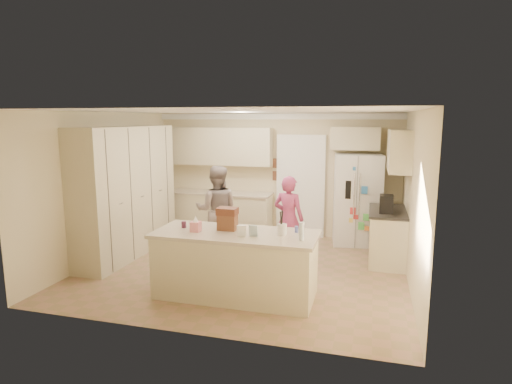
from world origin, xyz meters
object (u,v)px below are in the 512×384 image
(coffee_maker, at_px, (386,204))
(utensil_crock, at_px, (282,229))
(teen_girl, at_px, (289,219))
(teen_boy, at_px, (217,210))
(refrigerator, at_px, (357,200))
(dollhouse_body, at_px, (227,222))
(tissue_box, at_px, (196,227))
(island_base, at_px, (236,266))

(coffee_maker, xyz_separation_m, utensil_crock, (-1.40, -1.85, -0.07))
(utensil_crock, xyz_separation_m, teen_girl, (-0.23, 1.66, -0.24))
(utensil_crock, xyz_separation_m, teen_boy, (-1.59, 1.73, -0.18))
(refrigerator, xyz_separation_m, dollhouse_body, (-1.68, -2.99, 0.14))
(utensil_crock, bearing_deg, coffee_maker, 52.88)
(coffee_maker, bearing_deg, tissue_box, -142.43)
(teen_girl, bearing_deg, teen_boy, 10.05)
(coffee_maker, distance_m, utensil_crock, 2.32)
(refrigerator, bearing_deg, teen_girl, -135.98)
(utensil_crock, bearing_deg, teen_boy, 132.68)
(island_base, relative_size, tissue_box, 15.71)
(refrigerator, distance_m, dollhouse_body, 3.43)
(refrigerator, distance_m, teen_boy, 2.80)
(teen_boy, bearing_deg, refrigerator, -166.02)
(coffee_maker, bearing_deg, teen_boy, -177.65)
(refrigerator, height_order, teen_girl, refrigerator)
(refrigerator, height_order, utensil_crock, refrigerator)
(teen_girl, bearing_deg, island_base, 89.14)
(coffee_maker, distance_m, island_base, 2.87)
(tissue_box, relative_size, teen_girl, 0.09)
(teen_boy, bearing_deg, island_base, 104.00)
(island_base, bearing_deg, dollhouse_body, 146.31)
(dollhouse_body, bearing_deg, island_base, -33.69)
(coffee_maker, bearing_deg, utensil_crock, -127.12)
(refrigerator, xyz_separation_m, teen_boy, (-2.48, -1.31, -0.08))
(teen_boy, bearing_deg, teen_girl, 163.06)
(tissue_box, bearing_deg, utensil_crock, 7.13)
(coffee_maker, xyz_separation_m, teen_boy, (-2.99, -0.12, -0.25))
(tissue_box, bearing_deg, island_base, 10.30)
(refrigerator, relative_size, tissue_box, 12.86)
(refrigerator, distance_m, island_base, 3.48)
(coffee_maker, relative_size, island_base, 0.14)
(dollhouse_body, bearing_deg, utensil_crock, -3.58)
(coffee_maker, height_order, teen_girl, teen_girl)
(utensil_crock, bearing_deg, dollhouse_body, 176.42)
(utensil_crock, height_order, teen_boy, teen_boy)
(coffee_maker, relative_size, teen_boy, 0.18)
(island_base, height_order, utensil_crock, utensil_crock)
(refrigerator, bearing_deg, teen_boy, -159.29)
(utensil_crock, distance_m, tissue_box, 1.21)
(dollhouse_body, xyz_separation_m, teen_boy, (-0.79, 1.68, -0.21))
(island_base, xyz_separation_m, dollhouse_body, (-0.15, 0.10, 0.60))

